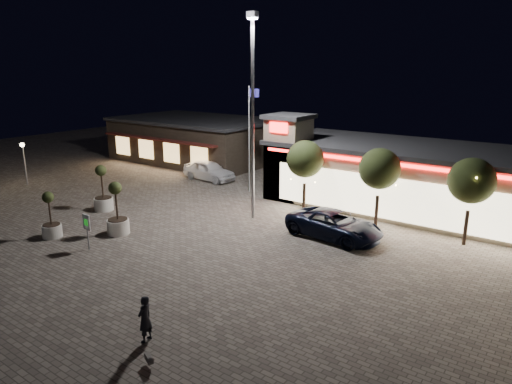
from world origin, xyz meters
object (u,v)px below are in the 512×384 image
Objects in this scene: pickup_truck at (334,225)px; planter_left at (103,196)px; white_sedan at (209,170)px; valet_sign at (87,225)px; pedestrian at (145,319)px; planter_mid at (51,223)px.

planter_left is at bearing 112.63° from pickup_truck.
valet_sign reaches higher than white_sedan.
white_sedan is at bearing 89.73° from planter_left.
planter_left is at bearing 137.41° from valet_sign.
pickup_truck is 1.14× the size of white_sedan.
white_sedan is 2.85× the size of pedestrian.
planter_left reaches higher than pedestrian.
planter_left is 1.61× the size of valet_sign.
white_sedan is at bearing 96.85° from planter_mid.
pedestrian is 16.51m from planter_left.
white_sedan is 1.83× the size of planter_mid.
pickup_truck is 15.94m from planter_mid.
white_sedan is 2.53× the size of valet_sign.
white_sedan is 15.54m from planter_mid.
pickup_truck is at bearing 43.41° from valet_sign.
planter_mid is at bearing -68.64° from planter_left.
valet_sign is at bearing -158.63° from white_sedan.
planter_left is 1.17× the size of planter_mid.
valet_sign is (-8.91, 3.85, 0.49)m from pedestrian.
pedestrian is at bearing -17.09° from planter_mid.
pedestrian is 12.75m from planter_mid.
planter_mid reaches higher than pickup_truck.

